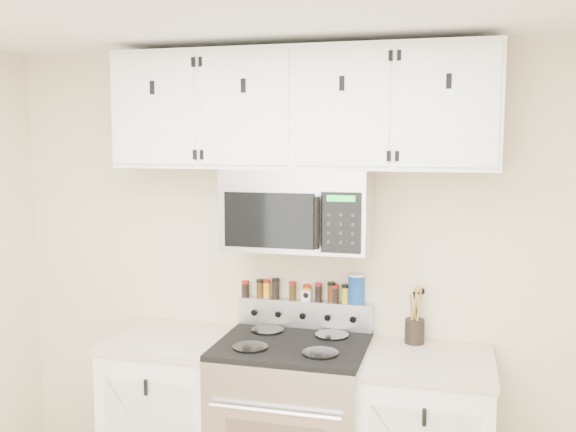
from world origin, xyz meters
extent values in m
cube|color=#C5B994|center=(0.00, 1.75, 1.25)|extent=(3.50, 0.01, 2.50)
cube|color=#B7B7BA|center=(0.00, 1.43, 0.46)|extent=(0.76, 0.65, 0.92)
cube|color=black|center=(0.00, 1.43, 0.94)|extent=(0.76, 0.65, 0.03)
cube|color=#B7B7BA|center=(0.00, 1.71, 1.03)|extent=(0.76, 0.08, 0.15)
cylinder|color=black|center=(-0.18, 1.28, 0.96)|extent=(0.18, 0.18, 0.01)
cylinder|color=black|center=(0.18, 1.28, 0.96)|extent=(0.18, 0.18, 0.01)
cylinder|color=black|center=(-0.18, 1.57, 0.96)|extent=(0.18, 0.18, 0.01)
cylinder|color=black|center=(0.18, 1.57, 0.96)|extent=(0.18, 0.18, 0.01)
cube|color=white|center=(-0.69, 1.45, 0.44)|extent=(0.62, 0.60, 0.88)
cube|color=tan|center=(-0.69, 1.45, 0.90)|extent=(0.64, 0.62, 0.04)
cube|color=tan|center=(0.69, 1.45, 0.90)|extent=(0.64, 0.62, 0.04)
cube|color=#9E9EA3|center=(0.00, 1.56, 1.63)|extent=(0.76, 0.38, 0.42)
cube|color=#B7B7BA|center=(0.00, 1.36, 1.80)|extent=(0.73, 0.01, 0.08)
cube|color=black|center=(-0.10, 1.36, 1.59)|extent=(0.47, 0.01, 0.28)
cube|color=black|center=(0.26, 1.36, 1.59)|extent=(0.20, 0.01, 0.30)
cylinder|color=black|center=(0.15, 1.33, 1.59)|extent=(0.03, 0.03, 0.26)
cube|color=white|center=(0.00, 1.58, 2.15)|extent=(2.00, 0.33, 0.62)
cube|color=white|center=(-0.75, 1.41, 2.15)|extent=(0.46, 0.01, 0.57)
cube|color=black|center=(-0.75, 1.41, 2.26)|extent=(0.02, 0.01, 0.07)
cube|color=white|center=(-0.25, 1.41, 2.15)|extent=(0.46, 0.01, 0.57)
cube|color=black|center=(-0.25, 1.41, 2.26)|extent=(0.03, 0.01, 0.07)
cube|color=white|center=(0.25, 1.41, 2.15)|extent=(0.46, 0.01, 0.57)
cube|color=black|center=(0.25, 1.41, 2.26)|extent=(0.03, 0.01, 0.07)
cube|color=white|center=(0.75, 1.41, 2.15)|extent=(0.46, 0.01, 0.57)
cube|color=black|center=(0.75, 1.41, 2.26)|extent=(0.02, 0.01, 0.07)
cylinder|color=black|center=(0.61, 1.66, 0.98)|extent=(0.10, 0.10, 0.13)
cylinder|color=olive|center=(0.61, 1.66, 1.08)|extent=(0.01, 0.01, 0.24)
cylinder|color=olive|center=(0.63, 1.65, 1.09)|extent=(0.01, 0.01, 0.26)
cylinder|color=olive|center=(0.59, 1.67, 1.07)|extent=(0.01, 0.01, 0.22)
cylinder|color=black|center=(0.62, 1.68, 1.08)|extent=(0.01, 0.01, 0.23)
cylinder|color=olive|center=(0.60, 1.64, 1.09)|extent=(0.01, 0.01, 0.25)
cube|color=white|center=(0.01, 1.71, 1.13)|extent=(0.06, 0.05, 0.06)
cylinder|color=#163F97|center=(0.29, 1.71, 1.18)|extent=(0.09, 0.09, 0.15)
cylinder|color=white|center=(0.29, 1.71, 1.26)|extent=(0.09, 0.09, 0.01)
cylinder|color=black|center=(-0.35, 1.71, 1.14)|extent=(0.04, 0.04, 0.08)
cylinder|color=#B6120E|center=(-0.35, 1.71, 1.18)|extent=(0.04, 0.04, 0.02)
cylinder|color=#452A10|center=(-0.26, 1.71, 1.14)|extent=(0.04, 0.04, 0.09)
cylinder|color=black|center=(-0.26, 1.71, 1.20)|extent=(0.04, 0.04, 0.02)
cylinder|color=orange|center=(-0.22, 1.71, 1.14)|extent=(0.04, 0.04, 0.09)
cylinder|color=#9F120C|center=(-0.22, 1.71, 1.20)|extent=(0.04, 0.04, 0.02)
cylinder|color=black|center=(-0.17, 1.71, 1.15)|extent=(0.04, 0.04, 0.10)
cylinder|color=black|center=(-0.17, 1.71, 1.21)|extent=(0.04, 0.04, 0.02)
cylinder|color=#3A290E|center=(-0.07, 1.71, 1.14)|extent=(0.04, 0.04, 0.09)
cylinder|color=#AA0D14|center=(-0.07, 1.71, 1.19)|extent=(0.04, 0.04, 0.02)
cylinder|color=orange|center=(0.01, 1.71, 1.14)|extent=(0.04, 0.04, 0.07)
cylinder|color=#A91F0D|center=(0.01, 1.71, 1.18)|extent=(0.04, 0.04, 0.02)
cylinder|color=black|center=(0.08, 1.71, 1.14)|extent=(0.04, 0.04, 0.09)
cylinder|color=maroon|center=(0.08, 1.71, 1.19)|extent=(0.04, 0.04, 0.02)
cylinder|color=#40240F|center=(0.15, 1.71, 1.15)|extent=(0.04, 0.04, 0.10)
cylinder|color=black|center=(0.15, 1.71, 1.20)|extent=(0.05, 0.05, 0.02)
cylinder|color=black|center=(0.17, 1.71, 1.14)|extent=(0.04, 0.04, 0.08)
cylinder|color=#AC140D|center=(0.17, 1.71, 1.19)|extent=(0.04, 0.04, 0.02)
cylinder|color=gold|center=(0.23, 1.71, 1.14)|extent=(0.04, 0.04, 0.09)
cylinder|color=black|center=(0.23, 1.71, 1.19)|extent=(0.04, 0.04, 0.02)
camera|label=1|loc=(0.80, -1.69, 2.00)|focal=40.00mm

